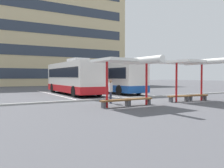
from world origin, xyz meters
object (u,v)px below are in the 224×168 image
(coach_bus_0, at_px, (74,78))
(coach_bus_1, at_px, (108,78))
(waiting_shelter_1, at_px, (193,63))
(bench_1, at_px, (139,100))
(waiting_shelter_0, at_px, (130,62))
(bench_0, at_px, (116,101))
(bench_2, at_px, (179,97))
(waiting_passenger_0, at_px, (111,90))
(bench_3, at_px, (197,96))

(coach_bus_0, height_order, coach_bus_1, coach_bus_1)
(coach_bus_0, xyz_separation_m, coach_bus_1, (4.25, 0.35, 0.00))
(coach_bus_1, bearing_deg, waiting_shelter_1, -86.98)
(coach_bus_1, height_order, bench_1, coach_bus_1)
(waiting_shelter_0, xyz_separation_m, bench_0, (-0.90, 0.20, -2.33))
(coach_bus_0, height_order, waiting_shelter_1, coach_bus_0)
(coach_bus_1, xyz_separation_m, bench_0, (-5.75, -11.21, -1.32))
(coach_bus_1, bearing_deg, bench_0, -117.15)
(bench_2, bearing_deg, bench_0, -177.49)
(waiting_passenger_0, bearing_deg, coach_bus_1, 61.71)
(coach_bus_1, relative_size, bench_0, 5.80)
(coach_bus_0, height_order, waiting_shelter_0, coach_bus_0)
(bench_3, height_order, waiting_passenger_0, waiting_passenger_0)
(coach_bus_0, relative_size, waiting_shelter_0, 2.33)
(bench_0, height_order, waiting_shelter_1, waiting_shelter_1)
(coach_bus_1, bearing_deg, bench_3, -82.30)
(bench_0, distance_m, bench_3, 7.25)
(coach_bus_0, distance_m, waiting_passenger_0, 9.11)
(bench_3, bearing_deg, bench_1, 179.73)
(coach_bus_1, xyz_separation_m, bench_2, (-0.30, -10.97, -1.33))
(waiting_shelter_0, relative_size, bench_1, 2.37)
(waiting_shelter_1, bearing_deg, bench_1, 175.98)
(bench_2, bearing_deg, bench_1, -178.32)
(coach_bus_1, relative_size, bench_3, 6.60)
(bench_0, relative_size, bench_2, 1.13)
(waiting_shelter_0, bearing_deg, bench_2, 5.47)
(coach_bus_0, distance_m, bench_0, 11.04)
(waiting_passenger_0, bearing_deg, bench_3, -14.62)
(waiting_shelter_1, xyz_separation_m, bench_2, (-0.90, 0.43, -2.44))
(waiting_shelter_0, xyz_separation_m, bench_2, (4.55, 0.44, -2.34))
(bench_3, distance_m, waiting_passenger_0, 6.80)
(waiting_shelter_0, distance_m, waiting_shelter_1, 5.45)
(bench_0, distance_m, waiting_passenger_0, 2.03)
(coach_bus_0, height_order, waiting_passenger_0, coach_bus_0)
(coach_bus_0, distance_m, waiting_shelter_1, 12.12)
(bench_1, bearing_deg, waiting_shelter_0, -159.96)
(waiting_passenger_0, bearing_deg, coach_bus_0, 84.90)
(coach_bus_1, distance_m, waiting_passenger_0, 10.69)
(coach_bus_0, xyz_separation_m, bench_3, (5.75, -10.76, -1.33))
(coach_bus_0, relative_size, bench_3, 5.89)
(waiting_shelter_1, distance_m, bench_3, 2.62)
(bench_0, relative_size, bench_3, 1.14)
(coach_bus_0, xyz_separation_m, bench_2, (3.95, -10.62, -1.33))
(waiting_shelter_1, height_order, bench_3, waiting_shelter_1)
(coach_bus_1, height_order, bench_2, coach_bus_1)
(bench_0, xyz_separation_m, bench_3, (7.25, 0.11, -0.01))
(coach_bus_1, relative_size, waiting_shelter_1, 2.41)
(waiting_shelter_1, bearing_deg, bench_3, 18.10)
(waiting_shelter_1, bearing_deg, waiting_shelter_0, -179.91)
(waiting_shelter_0, relative_size, waiting_passenger_0, 2.74)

